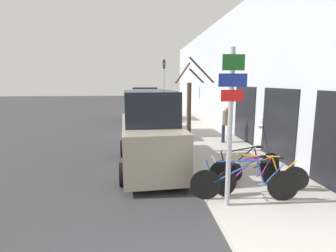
{
  "coord_description": "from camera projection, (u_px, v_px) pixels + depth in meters",
  "views": [
    {
      "loc": [
        -0.51,
        -2.08,
        2.86
      ],
      "look_at": [
        0.28,
        5.52,
        1.55
      ],
      "focal_mm": 28.0,
      "sensor_mm": 36.0,
      "label": 1
    }
  ],
  "objects": [
    {
      "name": "parked_car_0",
      "position": [
        150.0,
        134.0,
        8.57
      ],
      "size": [
        2.19,
        4.72,
        2.57
      ],
      "rotation": [
        0.0,
        0.0,
        0.06
      ],
      "color": "gray",
      "rests_on": "ground"
    },
    {
      "name": "parked_car_2",
      "position": [
        145.0,
        106.0,
        19.09
      ],
      "size": [
        2.15,
        4.52,
        2.44
      ],
      "rotation": [
        0.0,
        0.0,
        -0.02
      ],
      "color": "#144728",
      "rests_on": "ground"
    },
    {
      "name": "building_facade",
      "position": [
        220.0,
        75.0,
        16.1
      ],
      "size": [
        0.23,
        32.0,
        6.5
      ],
      "color": "#B2B7C1",
      "rests_on": "ground"
    },
    {
      "name": "ground_plane",
      "position": [
        151.0,
        137.0,
        13.55
      ],
      "size": [
        80.0,
        80.0,
        0.0
      ],
      "primitive_type": "plane",
      "color": "#333335"
    },
    {
      "name": "street_tree",
      "position": [
        190.0,
        110.0,
        9.96
      ],
      "size": [
        1.59,
        1.07,
        3.61
      ],
      "color": "#4C3828",
      "rests_on": "sidewalk_curb"
    },
    {
      "name": "parked_car_1",
      "position": [
        148.0,
        115.0,
        13.73
      ],
      "size": [
        2.01,
        4.43,
        2.44
      ],
      "rotation": [
        0.0,
        0.0,
        -0.02
      ],
      "color": "silver",
      "rests_on": "ground"
    },
    {
      "name": "bicycle_3",
      "position": [
        246.0,
        167.0,
        7.1
      ],
      "size": [
        2.3,
        0.84,
        0.98
      ],
      "rotation": [
        0.0,
        0.0,
        1.9
      ],
      "color": "black",
      "rests_on": "sidewalk_curb"
    },
    {
      "name": "signpost",
      "position": [
        230.0,
        121.0,
        5.49
      ],
      "size": [
        0.6,
        0.13,
        3.4
      ],
      "color": "#939399",
      "rests_on": "sidewalk_curb"
    },
    {
      "name": "traffic_light",
      "position": [
        164.0,
        79.0,
        20.93
      ],
      "size": [
        0.2,
        0.3,
        4.5
      ],
      "color": "#939399",
      "rests_on": "sidewalk_curb"
    },
    {
      "name": "bicycle_2",
      "position": [
        262.0,
        173.0,
        6.8
      ],
      "size": [
        2.01,
        0.96,
        0.85
      ],
      "rotation": [
        0.0,
        0.0,
        1.14
      ],
      "color": "black",
      "rests_on": "sidewalk_curb"
    },
    {
      "name": "sidewalk_curb",
      "position": [
        191.0,
        126.0,
        16.55
      ],
      "size": [
        3.2,
        32.0,
        0.15
      ],
      "color": "#ADA89E",
      "rests_on": "ground"
    },
    {
      "name": "bicycle_0",
      "position": [
        244.0,
        183.0,
        5.99
      ],
      "size": [
        2.46,
        0.51,
        0.98
      ],
      "rotation": [
        0.0,
        0.0,
        1.43
      ],
      "color": "black",
      "rests_on": "sidewalk_curb"
    },
    {
      "name": "pedestrian_near",
      "position": [
        226.0,
        122.0,
        11.64
      ],
      "size": [
        0.42,
        0.36,
        1.63
      ],
      "rotation": [
        0.0,
        0.0,
        3.34
      ],
      "color": "#1E2338",
      "rests_on": "sidewalk_curb"
    },
    {
      "name": "bicycle_1",
      "position": [
        250.0,
        176.0,
        6.57
      ],
      "size": [
        2.01,
        0.84,
        0.87
      ],
      "rotation": [
        0.0,
        0.0,
        1.95
      ],
      "color": "black",
      "rests_on": "sidewalk_curb"
    }
  ]
}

